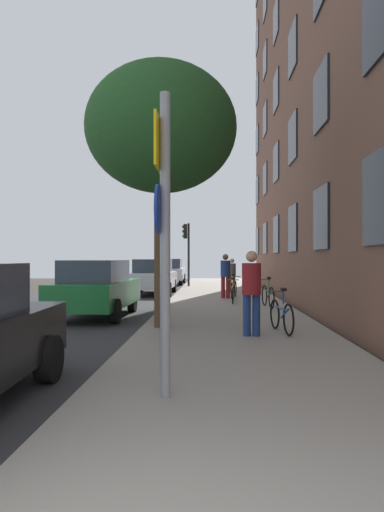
% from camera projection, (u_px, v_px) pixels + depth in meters
% --- Properties ---
extents(ground_plane, '(41.80, 41.80, 0.00)m').
position_uv_depth(ground_plane, '(129.00, 304.00, 16.88)').
color(ground_plane, '#332D28').
extents(road_asphalt, '(7.00, 38.00, 0.01)m').
position_uv_depth(road_asphalt, '(72.00, 304.00, 16.97)').
color(road_asphalt, '#2D2D30').
rests_on(road_asphalt, ground).
extents(sidewalk, '(4.20, 38.00, 0.12)m').
position_uv_depth(sidewalk, '(225.00, 303.00, 16.73)').
color(sidewalk, gray).
rests_on(sidewalk, ground).
extents(building_facade, '(0.56, 27.00, 19.75)m').
position_uv_depth(building_facade, '(301.00, 22.00, 16.16)').
color(building_facade, brown).
rests_on(building_facade, ground).
extents(sign_post, '(0.16, 0.60, 3.46)m').
position_uv_depth(sign_post, '(163.00, 224.00, 5.31)').
color(sign_post, gray).
rests_on(sign_post, sidewalk).
extents(traffic_light, '(0.43, 0.24, 3.51)m').
position_uv_depth(traffic_light, '(187.00, 243.00, 25.98)').
color(traffic_light, black).
rests_on(traffic_light, sidewalk).
extents(tree_near, '(3.44, 3.44, 5.98)m').
position_uv_depth(tree_near, '(161.00, 130.00, 10.59)').
color(tree_near, '#4C3823').
rests_on(tree_near, sidewalk).
extents(bicycle_0, '(0.43, 1.61, 0.95)m').
position_uv_depth(bicycle_0, '(281.00, 315.00, 9.82)').
color(bicycle_0, black).
rests_on(bicycle_0, sidewalk).
extents(bicycle_1, '(0.42, 1.63, 0.97)m').
position_uv_depth(bicycle_1, '(268.00, 295.00, 14.78)').
color(bicycle_1, black).
rests_on(bicycle_1, sidewalk).
extents(bicycle_2, '(0.42, 1.61, 0.89)m').
position_uv_depth(bicycle_2, '(233.00, 293.00, 16.23)').
color(bicycle_2, black).
rests_on(bicycle_2, sidewalk).
extents(bicycle_3, '(0.46, 1.67, 0.94)m').
position_uv_depth(bicycle_3, '(234.00, 289.00, 18.27)').
color(bicycle_3, black).
rests_on(bicycle_3, sidewalk).
extents(pedestrian_0, '(0.54, 0.54, 1.72)m').
position_uv_depth(pedestrian_0, '(252.00, 287.00, 9.37)').
color(pedestrian_0, navy).
rests_on(pedestrian_0, sidewalk).
extents(pedestrian_1, '(0.53, 0.53, 1.72)m').
position_uv_depth(pedestrian_1, '(225.00, 273.00, 18.19)').
color(pedestrian_1, maroon).
rests_on(pedestrian_1, sidewalk).
extents(pedestrian_2, '(0.46, 0.46, 1.55)m').
position_uv_depth(pedestrian_2, '(232.00, 273.00, 21.13)').
color(pedestrian_2, olive).
rests_on(pedestrian_2, sidewalk).
extents(car_1, '(1.88, 4.10, 1.62)m').
position_uv_depth(car_1, '(96.00, 288.00, 13.17)').
color(car_1, '#19662D').
rests_on(car_1, road_asphalt).
extents(car_2, '(1.86, 4.33, 1.62)m').
position_uv_depth(car_2, '(154.00, 276.00, 21.47)').
color(car_2, silver).
rests_on(car_2, road_asphalt).
extents(car_3, '(1.91, 4.39, 1.62)m').
position_uv_depth(car_3, '(169.00, 271.00, 29.80)').
color(car_3, silver).
rests_on(car_3, road_asphalt).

